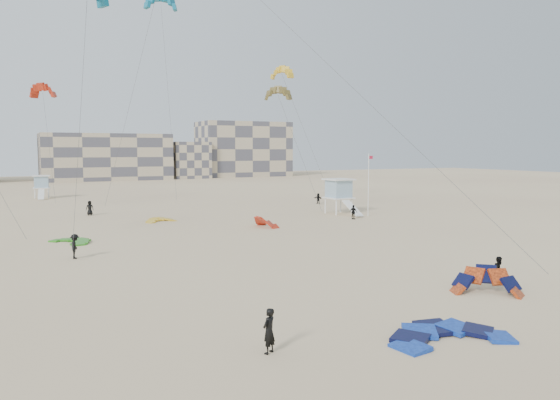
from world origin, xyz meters
name	(u,v)px	position (x,y,z in m)	size (l,w,h in m)	color
ground	(343,336)	(0.00, 0.00, 0.00)	(320.00, 320.00, 0.00)	beige
kite_ground_blue	(448,340)	(3.79, -2.30, 0.00)	(4.89, 5.10, 0.63)	blue
kite_ground_orange	(487,294)	(10.98, 2.34, 0.00)	(3.69, 2.98, 2.29)	#FF5619
kite_ground_green	(71,243)	(-8.09, 30.27, 0.00)	(3.70, 3.92, 0.44)	green
kite_ground_red_far	(266,227)	(10.94, 31.52, 0.00)	(3.16, 2.82, 1.77)	red
kite_ground_yellow	(161,222)	(2.20, 40.54, 0.00)	(3.19, 3.31, 0.70)	yellow
kitesurfer_main	(269,331)	(-3.66, -0.35, 0.91)	(0.66, 0.43, 1.81)	black
kitesurfer_b	(499,271)	(13.07, 3.38, 0.86)	(0.84, 0.65, 1.72)	black
kitesurfer_c	(75,246)	(-8.50, 22.85, 0.91)	(1.18, 0.68, 1.82)	black
kitesurfer_d	(353,212)	(22.53, 32.68, 0.83)	(0.97, 0.40, 1.65)	black
kitesurfer_e	(90,208)	(-4.08, 50.08, 0.89)	(0.87, 0.57, 1.78)	black
kitesurfer_f	(318,198)	(27.91, 49.92, 0.78)	(1.45, 0.46, 1.56)	black
kite_fly_olive	(278,95)	(14.77, 36.53, 14.12)	(5.85, 5.69, 14.28)	brown
kite_fly_yellow	(282,74)	(22.70, 51.50, 18.72)	(10.52, 4.69, 18.98)	yellow
kite_fly_teal_b	(161,3)	(7.57, 59.57, 28.66)	(4.84, 8.14, 29.25)	#09749E
kite_fly_red	(43,92)	(-8.22, 61.53, 15.67)	(5.26, 6.08, 16.21)	red
lifeguard_tower_near	(339,196)	(23.94, 38.05, 2.16)	(3.27, 6.05, 4.37)	white
lifeguard_tower_far	(42,187)	(-8.09, 77.82, 1.86)	(2.90, 5.27, 3.76)	white
flagpole	(369,183)	(25.93, 34.59, 3.95)	(0.61, 0.09, 7.50)	white
condo_mid	(106,157)	(10.00, 130.00, 6.00)	(32.00, 16.00, 12.00)	tan
condo_east	(243,149)	(50.00, 132.00, 8.00)	(26.00, 14.00, 16.00)	tan
condo_fill_right	(189,160)	(32.00, 128.00, 5.00)	(10.00, 10.00, 10.00)	tan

